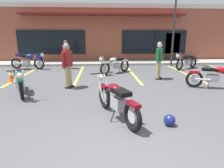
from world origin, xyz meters
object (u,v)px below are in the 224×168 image
Objects in this scene: motorcycle_foreground_classic at (116,100)px; motorcycle_blue_standard at (216,77)px; helmet_on_pavement at (169,120)px; motorcycle_silver_naked at (19,81)px; motorcycle_black_cruiser at (187,61)px; person_by_back_row at (67,63)px; parking_lot_lamp_post at (176,10)px; traffic_cone at (11,76)px; person_near_building at (159,58)px; motorcycle_green_cafe_racer at (29,60)px; person_in_black_shirt at (66,53)px; motorcycle_red_sportbike at (115,65)px.

motorcycle_blue_standard is (3.94, 2.37, 0.00)m from motorcycle_foreground_classic.
motorcycle_silver_naked is at bearing 147.95° from helmet_on_pavement.
person_by_back_row is at bearing -149.22° from motorcycle_black_cruiser.
motorcycle_foreground_classic is at bearing -34.80° from motorcycle_silver_naked.
motorcycle_silver_naked is 0.37× the size of parking_lot_lamp_post.
motorcycle_foreground_classic is 3.78× the size of traffic_cone.
person_by_back_row is 1.00× the size of person_near_building.
person_near_building reaches higher than motorcycle_black_cruiser.
motorcycle_green_cafe_racer is (-8.46, 4.79, 0.07)m from motorcycle_blue_standard.
motorcycle_black_cruiser is 7.99m from helmet_on_pavement.
motorcycle_silver_naked is (-3.12, 2.17, 0.00)m from motorcycle_foreground_classic.
parking_lot_lamp_post is (4.31, 7.79, 2.97)m from motorcycle_foreground_classic.
person_by_back_row reaches higher than traffic_cone.
parking_lot_lamp_post is (5.90, 4.94, 2.48)m from person_by_back_row.
motorcycle_foreground_classic is at bearing -71.88° from person_in_black_shirt.
person_near_building is at bearing 134.32° from motorcycle_blue_standard.
motorcycle_red_sportbike is 6.74× the size of helmet_on_pavement.
motorcycle_blue_standard and motorcycle_green_cafe_racer have the same top height.
motorcycle_black_cruiser is at bearing -69.48° from parking_lot_lamp_post.
motorcycle_black_cruiser is at bearing 54.35° from motorcycle_foreground_classic.
motorcycle_black_cruiser is 4.33m from motorcycle_blue_standard.
motorcycle_red_sportbike is at bearing -150.22° from parking_lot_lamp_post.
motorcycle_black_cruiser is 1.10× the size of person_in_black_shirt.
motorcycle_silver_naked reaches higher than traffic_cone.
person_in_black_shirt is (-6.29, 4.79, 0.49)m from motorcycle_blue_standard.
motorcycle_silver_naked is 7.07m from motorcycle_blue_standard.
traffic_cone is (-4.20, 4.01, -0.20)m from motorcycle_foreground_classic.
person_in_black_shirt reaches higher than motorcycle_silver_naked.
person_in_black_shirt is at bearing 59.41° from traffic_cone.
person_by_back_row is 8.09m from parking_lot_lamp_post.
motorcycle_foreground_classic is 1.09× the size of motorcycle_black_cruiser.
helmet_on_pavement is (5.67, -7.67, -0.40)m from motorcycle_green_cafe_racer.
motorcycle_blue_standard is 9.73m from motorcycle_green_cafe_racer.
person_in_black_shirt is (2.18, 0.00, 0.42)m from motorcycle_green_cafe_racer.
motorcycle_red_sportbike is at bearing 18.52° from traffic_cone.
motorcycle_green_cafe_racer is 7.48m from person_near_building.
parking_lot_lamp_post reaches higher than person_in_black_shirt.
person_by_back_row is at bearing -24.05° from traffic_cone.
person_by_back_row is at bearing -162.35° from person_near_building.
motorcycle_foreground_classic is at bearing -118.96° from parking_lot_lamp_post.
motorcycle_red_sportbike is 0.89× the size of motorcycle_silver_naked.
parking_lot_lamp_post reaches higher than motorcycle_silver_naked.
motorcycle_foreground_classic is at bearing -148.99° from motorcycle_blue_standard.
person_in_black_shirt reaches higher than motorcycle_foreground_classic.
person_in_black_shirt is 5.56m from person_near_building.
traffic_cone is (-6.48, -0.06, -0.69)m from person_near_building.
person_in_black_shirt is (-2.34, 7.16, 0.49)m from motorcycle_foreground_classic.
motorcycle_black_cruiser is 1.10× the size of person_by_back_row.
motorcycle_red_sportbike is 4.76m from motorcycle_blue_standard.
motorcycle_red_sportbike and motorcycle_green_cafe_racer have the same top height.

